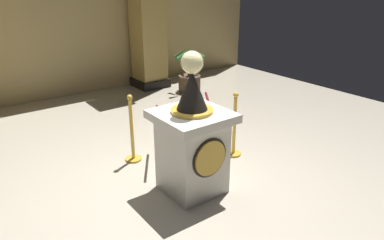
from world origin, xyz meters
The scene contains 8 objects.
ground_plane centered at (0.00, 0.00, 0.00)m, with size 10.99×10.99×0.00m, color #B2A893.
back_wall centered at (0.00, 4.67, 1.97)m, with size 10.99×0.16×3.93m, color tan.
pedestal_clock centered at (0.11, -0.29, 0.67)m, with size 0.84×0.84×1.77m.
stanchion_near centered at (1.19, 0.12, 0.34)m, with size 0.24×0.24×0.99m.
stanchion_far centered at (-0.11, 0.87, 0.35)m, with size 0.24×0.24×1.01m.
velvet_rope centered at (0.54, 0.49, 0.79)m, with size 1.06×1.05×0.22m.
column_right centered at (2.09, 4.13, 1.87)m, with size 0.79×0.79×3.77m.
potted_palm_right centered at (2.61, 3.18, 0.33)m, with size 0.77×0.71×1.08m.
Camera 1 is at (-2.23, -3.44, 2.51)m, focal length 33.48 mm.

